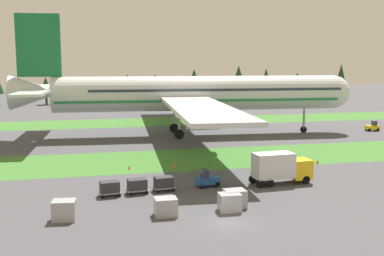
# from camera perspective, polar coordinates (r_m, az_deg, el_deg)

# --- Properties ---
(ground_plane) EXTENTS (400.00, 400.00, 0.00)m
(ground_plane) POSITION_cam_1_polar(r_m,az_deg,el_deg) (41.96, 4.18, -11.27)
(ground_plane) COLOR #47474C
(grass_strip_near) EXTENTS (320.00, 14.46, 0.01)m
(grass_strip_near) POSITION_cam_1_polar(r_m,az_deg,el_deg) (66.96, -2.42, -3.82)
(grass_strip_near) COLOR #3D752D
(grass_strip_near) RESTS_ON ground
(grass_strip_far) EXTENTS (320.00, 14.46, 0.01)m
(grass_strip_far) POSITION_cam_1_polar(r_m,az_deg,el_deg) (106.92, -6.31, 0.69)
(grass_strip_far) COLOR #3D752D
(grass_strip_far) RESTS_ON ground
(airliner) EXTENTS (62.58, 76.99, 21.75)m
(airliner) POSITION_cam_1_polar(r_m,az_deg,el_deg) (87.22, -0.42, 4.18)
(airliner) COLOR silver
(airliner) RESTS_ON ground
(baggage_tug) EXTENTS (2.74, 1.61, 1.97)m
(baggage_tug) POSITION_cam_1_polar(r_m,az_deg,el_deg) (52.89, 1.84, -6.19)
(baggage_tug) COLOR #1E4C8E
(baggage_tug) RESTS_ON ground
(cargo_dolly_lead) EXTENTS (2.37, 1.76, 1.55)m
(cargo_dolly_lead) POSITION_cam_1_polar(r_m,az_deg,el_deg) (51.28, -3.42, -6.54)
(cargo_dolly_lead) COLOR #A3A3A8
(cargo_dolly_lead) RESTS_ON ground
(cargo_dolly_second) EXTENTS (2.37, 1.76, 1.55)m
(cargo_dolly_second) POSITION_cam_1_polar(r_m,az_deg,el_deg) (50.57, -6.60, -6.80)
(cargo_dolly_second) COLOR #A3A3A8
(cargo_dolly_second) RESTS_ON ground
(cargo_dolly_third) EXTENTS (2.37, 1.76, 1.55)m
(cargo_dolly_third) POSITION_cam_1_polar(r_m,az_deg,el_deg) (50.02, -9.85, -7.04)
(cargo_dolly_third) COLOR #A3A3A8
(cargo_dolly_third) RESTS_ON ground
(catering_truck) EXTENTS (7.10, 2.78, 3.58)m
(catering_truck) POSITION_cam_1_polar(r_m,az_deg,el_deg) (54.79, 10.59, -4.59)
(catering_truck) COLOR yellow
(catering_truck) RESTS_ON ground
(pushback_tractor) EXTENTS (2.68, 1.47, 1.97)m
(pushback_tractor) POSITION_cam_1_polar(r_m,az_deg,el_deg) (100.06, 20.85, 0.15)
(pushback_tractor) COLOR yellow
(pushback_tractor) RESTS_ON ground
(ground_crew_marshaller) EXTENTS (0.45, 0.39, 1.74)m
(ground_crew_marshaller) POSITION_cam_1_polar(r_m,az_deg,el_deg) (62.24, 10.01, -3.98)
(ground_crew_marshaller) COLOR black
(ground_crew_marshaller) RESTS_ON ground
(uld_container_0) EXTENTS (2.15, 1.79, 1.78)m
(uld_container_0) POSITION_cam_1_polar(r_m,az_deg,el_deg) (43.72, -15.09, -9.50)
(uld_container_0) COLOR #A3A3A8
(uld_container_0) RESTS_ON ground
(uld_container_1) EXTENTS (2.00, 1.61, 1.64)m
(uld_container_1) POSITION_cam_1_polar(r_m,az_deg,el_deg) (43.46, -3.17, -9.42)
(uld_container_1) COLOR #A3A3A8
(uld_container_1) RESTS_ON ground
(uld_container_2) EXTENTS (2.04, 1.65, 1.68)m
(uld_container_2) POSITION_cam_1_polar(r_m,az_deg,el_deg) (44.79, 4.54, -8.87)
(uld_container_2) COLOR #A3A3A8
(uld_container_2) RESTS_ON ground
(uld_container_3) EXTENTS (2.09, 1.71, 1.71)m
(uld_container_3) POSITION_cam_1_polar(r_m,az_deg,el_deg) (45.93, 5.16, -8.42)
(uld_container_3) COLOR #A3A3A8
(uld_container_3) RESTS_ON ground
(taxiway_marker_0) EXTENTS (0.44, 0.44, 0.60)m
(taxiway_marker_0) POSITION_cam_1_polar(r_m,az_deg,el_deg) (66.61, 14.84, -3.89)
(taxiway_marker_0) COLOR orange
(taxiway_marker_0) RESTS_ON ground
(taxiway_marker_1) EXTENTS (0.44, 0.44, 0.48)m
(taxiway_marker_1) POSITION_cam_1_polar(r_m,az_deg,el_deg) (61.70, -7.54, -4.71)
(taxiway_marker_1) COLOR orange
(taxiway_marker_1) RESTS_ON ground
(taxiway_marker_2) EXTENTS (0.44, 0.44, 0.57)m
(taxiway_marker_2) POSITION_cam_1_polar(r_m,az_deg,el_deg) (62.61, -2.18, -4.40)
(taxiway_marker_2) COLOR orange
(taxiway_marker_2) RESTS_ON ground
(distant_tree_line) EXTENTS (152.38, 9.46, 12.61)m
(distant_tree_line) POSITION_cam_1_polar(r_m,az_deg,el_deg) (151.56, -8.07, 5.53)
(distant_tree_line) COLOR #4C3823
(distant_tree_line) RESTS_ON ground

